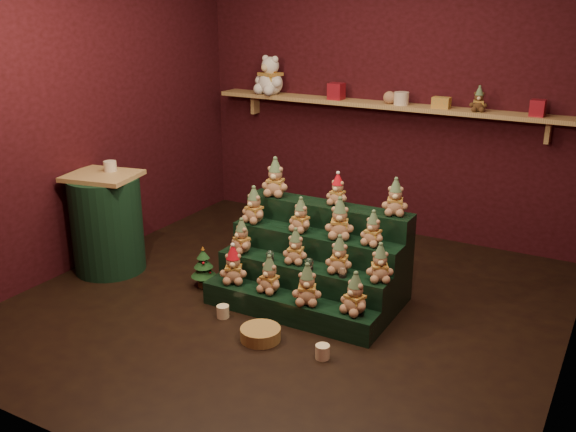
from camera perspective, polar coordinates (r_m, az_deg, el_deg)
The scene contains 40 objects.
ground at distance 5.08m, azimuth -0.02°, elevation -7.86°, with size 4.00×4.00×0.00m, color black.
back_wall at distance 6.46m, azimuth 9.11°, elevation 10.81°, with size 4.00×0.10×2.80m, color black.
front_wall at distance 3.06m, azimuth -19.22°, elevation 0.84°, with size 4.00×0.10×2.80m, color black.
left_wall at distance 5.89m, azimuth -17.92°, elevation 9.35°, with size 0.10×4.00×2.80m, color black.
back_shelf at distance 6.31m, azimuth 8.48°, elevation 9.68°, with size 3.60×0.26×0.24m.
riser_tier_front at distance 4.84m, azimuth -0.02°, elevation -8.15°, with size 1.40×0.22×0.18m, color black.
riser_tier_midfront at distance 4.97m, azimuth 1.23°, elevation -6.22°, with size 1.40×0.22×0.36m, color black.
riser_tier_midback at distance 5.11m, azimuth 2.41°, elevation -4.38°, with size 1.40×0.22×0.54m, color black.
riser_tier_back at distance 5.26m, azimuth 3.51°, elevation -2.65°, with size 1.40×0.22×0.72m, color black.
teddy_0 at distance 4.99m, azimuth -4.89°, elevation -4.31°, with size 0.21×0.19×0.30m, color #A77D5D, non-canonical shape.
teddy_1 at distance 4.82m, azimuth -1.66°, elevation -5.20°, with size 0.20×0.18×0.28m, color #A77D5D, non-canonical shape.
teddy_2 at distance 4.64m, azimuth 1.71°, elevation -6.08°, with size 0.21×0.19×0.30m, color #A77D5D, non-canonical shape.
teddy_3 at distance 4.53m, azimuth 5.99°, elevation -6.85°, with size 0.21×0.19×0.30m, color #A77D5D, non-canonical shape.
teddy_4 at distance 5.09m, azimuth -4.13°, elevation -1.78°, with size 0.19×0.17×0.27m, color #A77D5D, non-canonical shape.
teddy_5 at distance 4.87m, azimuth 0.68°, elevation -2.70°, with size 0.19×0.17×0.27m, color #A77D5D, non-canonical shape.
teddy_6 at distance 4.72m, azimuth 4.59°, elevation -3.43°, with size 0.20×0.18×0.28m, color #A77D5D, non-canonical shape.
teddy_7 at distance 4.62m, azimuth 8.17°, elevation -4.12°, with size 0.20×0.18×0.28m, color #A77D5D, non-canonical shape.
teddy_8 at distance 5.22m, azimuth -3.04°, elevation 0.99°, with size 0.21×0.19×0.29m, color #A77D5D, non-canonical shape.
teddy_9 at distance 5.01m, azimuth 1.15°, elevation 0.09°, with size 0.19×0.17×0.27m, color #A77D5D, non-canonical shape.
teddy_10 at distance 4.88m, azimuth 4.62°, elevation -0.21°, with size 0.22×0.20×0.31m, color #A77D5D, non-canonical shape.
teddy_11 at distance 4.77m, azimuth 7.57°, elevation -1.10°, with size 0.18×0.17×0.26m, color #A77D5D, non-canonical shape.
teddy_12 at distance 5.30m, azimuth -1.13°, elevation 3.45°, with size 0.22×0.20×0.31m, color #A77D5D, non-canonical shape.
teddy_13 at distance 5.08m, azimuth 4.44°, elevation 2.36°, with size 0.18×0.16×0.25m, color #A77D5D, non-canonical shape.
teddy_14 at distance 4.90m, azimuth 9.52°, elevation 1.68°, with size 0.20×0.18×0.28m, color #A77D5D, non-canonical shape.
snow_globe_a at distance 4.94m, azimuth -1.61°, elevation -3.54°, with size 0.06×0.06×0.08m.
snow_globe_b at distance 4.79m, azimuth 1.89°, elevation -4.27°, with size 0.07×0.07×0.09m.
snow_globe_c at distance 4.68m, azimuth 4.87°, elevation -4.98°, with size 0.06×0.06×0.08m.
side_table at distance 5.76m, azimuth -15.80°, elevation -0.61°, with size 0.65×0.61×0.87m.
table_ornament at distance 5.69m, azimuth -15.53°, elevation 4.30°, with size 0.11×0.11×0.09m, color beige.
mini_christmas_tree at distance 5.35m, azimuth -7.52°, elevation -4.52°, with size 0.21×0.21×0.36m.
mug_left at distance 4.90m, azimuth -5.81°, elevation -8.45°, with size 0.09×0.09×0.09m, color beige.
mug_right at distance 4.38m, azimuth 3.08°, elevation -11.96°, with size 0.10×0.10×0.10m, color beige.
wicker_basket at distance 4.59m, azimuth -2.46°, elevation -10.42°, with size 0.29×0.29×0.09m, color #A27C41.
white_bear at distance 6.79m, azimuth -1.58°, elevation 12.85°, with size 0.35×0.32×0.50m, color white, non-canonical shape.
brown_bear at distance 6.00m, azimuth 16.60°, elevation 9.92°, with size 0.15×0.14×0.22m, color #4A3118, non-canonical shape.
gift_tin_red_a at distance 6.47m, azimuth 4.32°, elevation 11.00°, with size 0.14×0.14×0.16m, color maroon.
gift_tin_cream at distance 6.22m, azimuth 10.04°, elevation 10.25°, with size 0.14×0.14×0.12m, color beige.
gift_tin_red_b at distance 5.93m, azimuth 21.31°, elevation 8.94°, with size 0.12×0.12×0.14m, color maroon.
shelf_plush_ball at distance 6.26m, azimuth 9.01°, elevation 10.36°, with size 0.12×0.12×0.12m, color #A77D5D.
scarf_gift_box at distance 6.10m, azimuth 13.47°, elevation 9.77°, with size 0.16×0.10×0.10m, color orange.
Camera 1 is at (2.23, -3.95, 2.30)m, focal length 40.00 mm.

